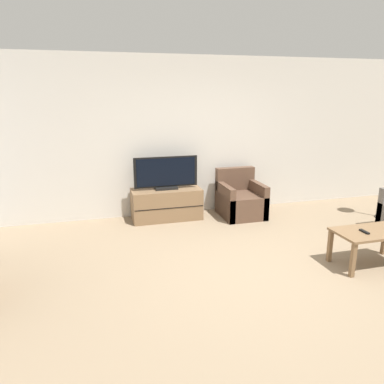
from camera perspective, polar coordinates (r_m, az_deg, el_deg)
name	(u,v)px	position (r m, az deg, el deg)	size (l,w,h in m)	color
ground_plane	(262,274)	(4.63, 10.61, -12.21)	(24.00, 24.00, 0.00)	#89755B
wall_back	(200,136)	(6.61, 1.17, 8.49)	(12.00, 0.06, 2.70)	beige
tv_stand	(166,204)	(6.36, -3.91, -1.83)	(1.17, 0.51, 0.52)	brown
tv	(166,174)	(6.23, -3.99, 2.73)	(1.07, 0.18, 0.55)	black
armchair	(240,200)	(6.57, 7.37, -1.29)	(0.70, 0.76, 0.80)	brown
coffee_table	(372,236)	(5.14, 25.69, -6.04)	(0.92, 0.52, 0.45)	brown
remote	(364,232)	(5.01, 24.78, -5.50)	(0.04, 0.15, 0.02)	black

